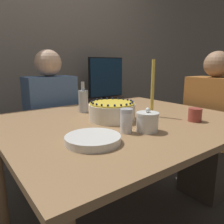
# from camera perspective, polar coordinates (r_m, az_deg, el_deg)

# --- Properties ---
(wall_behind) EXTENTS (8.00, 0.05, 2.60)m
(wall_behind) POSITION_cam_1_polar(r_m,az_deg,el_deg) (2.53, -18.79, 16.49)
(wall_behind) COLOR slate
(wall_behind) RESTS_ON ground_plane
(dining_table) EXTENTS (1.36, 1.16, 0.77)m
(dining_table) POSITION_cam_1_polar(r_m,az_deg,el_deg) (1.35, 2.48, -6.12)
(dining_table) COLOR #936D47
(dining_table) RESTS_ON ground_plane
(cake) EXTENTS (0.27, 0.27, 0.12)m
(cake) POSITION_cam_1_polar(r_m,az_deg,el_deg) (1.27, 0.00, 0.18)
(cake) COLOR #EFE5CC
(cake) RESTS_ON dining_table
(sugar_bowl) EXTENTS (0.11, 0.11, 0.12)m
(sugar_bowl) POSITION_cam_1_polar(r_m,az_deg,el_deg) (1.07, 9.23, -2.54)
(sugar_bowl) COLOR silver
(sugar_bowl) RESTS_ON dining_table
(sugar_shaker) EXTENTS (0.06, 0.06, 0.12)m
(sugar_shaker) POSITION_cam_1_polar(r_m,az_deg,el_deg) (1.04, 3.72, -2.23)
(sugar_shaker) COLOR white
(sugar_shaker) RESTS_ON dining_table
(plate_stack) EXTENTS (0.23, 0.23, 0.03)m
(plate_stack) POSITION_cam_1_polar(r_m,az_deg,el_deg) (0.92, -5.00, -7.12)
(plate_stack) COLOR silver
(plate_stack) RESTS_ON dining_table
(candle) EXTENTS (0.04, 0.04, 0.35)m
(candle) POSITION_cam_1_polar(r_m,az_deg,el_deg) (1.37, 10.50, 4.91)
(candle) COLOR tan
(candle) RESTS_ON dining_table
(bottle) EXTENTS (0.06, 0.06, 0.20)m
(bottle) POSITION_cam_1_polar(r_m,az_deg,el_deg) (1.49, -7.52, 2.95)
(bottle) COLOR #B2B7BC
(bottle) RESTS_ON dining_table
(cup) EXTENTS (0.08, 0.08, 0.08)m
(cup) POSITION_cam_1_polar(r_m,az_deg,el_deg) (1.33, 20.86, -0.69)
(cup) COLOR #993D33
(cup) RESTS_ON dining_table
(person_man_blue_shirt) EXTENTS (0.40, 0.34, 1.21)m
(person_man_blue_shirt) POSITION_cam_1_polar(r_m,az_deg,el_deg) (1.97, -15.33, -4.66)
(person_man_blue_shirt) COLOR #473D33
(person_man_blue_shirt) RESTS_ON ground_plane
(person_woman_floral) EXTENTS (0.34, 0.40, 1.19)m
(person_woman_floral) POSITION_cam_1_polar(r_m,az_deg,el_deg) (2.00, 24.24, -5.47)
(person_woman_floral) COLOR #473D33
(person_woman_floral) RESTS_ON ground_plane
(side_cabinet) EXTENTS (0.65, 0.48, 0.67)m
(side_cabinet) POSITION_cam_1_polar(r_m,az_deg,el_deg) (2.68, -1.41, -3.95)
(side_cabinet) COLOR #4C3828
(side_cabinet) RESTS_ON ground_plane
(tv_monitor) EXTENTS (0.47, 0.10, 0.49)m
(tv_monitor) POSITION_cam_1_polar(r_m,az_deg,el_deg) (2.58, -1.51, 8.76)
(tv_monitor) COLOR black
(tv_monitor) RESTS_ON side_cabinet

